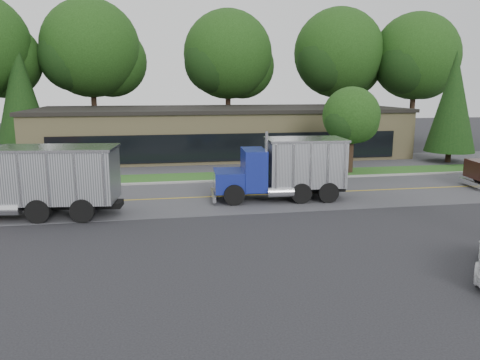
% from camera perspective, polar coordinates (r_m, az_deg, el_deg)
% --- Properties ---
extents(ground, '(140.00, 140.00, 0.00)m').
position_cam_1_polar(ground, '(18.20, 2.37, -8.46)').
color(ground, '#303035').
rests_on(ground, ground).
extents(road, '(60.00, 8.00, 0.02)m').
position_cam_1_polar(road, '(26.71, -1.80, -2.02)').
color(road, '#5A5A5F').
rests_on(road, ground).
extents(center_line, '(60.00, 0.12, 0.01)m').
position_cam_1_polar(center_line, '(26.71, -1.80, -2.02)').
color(center_line, gold).
rests_on(center_line, ground).
extents(curb, '(60.00, 0.30, 0.12)m').
position_cam_1_polar(curb, '(30.77, -2.93, -0.24)').
color(curb, '#9E9E99').
rests_on(curb, ground).
extents(grass_verge, '(60.00, 3.40, 0.03)m').
position_cam_1_polar(grass_verge, '(32.52, -3.33, 0.38)').
color(grass_verge, '#2A6622').
rests_on(grass_verge, ground).
extents(far_parking, '(60.00, 7.00, 0.02)m').
position_cam_1_polar(far_parking, '(37.42, -4.25, 1.81)').
color(far_parking, '#5A5A5F').
rests_on(far_parking, ground).
extents(strip_mall, '(32.00, 12.00, 4.00)m').
position_cam_1_polar(strip_mall, '(43.30, -2.47, 5.79)').
color(strip_mall, tan).
rests_on(strip_mall, ground).
extents(tree_far_b, '(10.42, 9.80, 14.86)m').
position_cam_1_polar(tree_far_b, '(51.32, -17.50, 14.52)').
color(tree_far_b, '#382619').
rests_on(tree_far_b, ground).
extents(tree_far_c, '(9.96, 9.37, 14.21)m').
position_cam_1_polar(tree_far_c, '(51.53, -1.34, 14.54)').
color(tree_far_c, '#382619').
rests_on(tree_far_c, ground).
extents(tree_far_d, '(10.20, 9.60, 14.56)m').
position_cam_1_polar(tree_far_d, '(53.76, 12.00, 14.41)').
color(tree_far_d, '#382619').
rests_on(tree_far_d, ground).
extents(tree_far_e, '(9.80, 9.22, 13.98)m').
position_cam_1_polar(tree_far_e, '(55.44, 20.69, 13.46)').
color(tree_far_e, '#382619').
rests_on(tree_far_e, ground).
extents(evergreen_left, '(4.61, 4.61, 10.48)m').
position_cam_1_polar(evergreen_left, '(48.30, -25.22, 9.78)').
color(evergreen_left, '#382619').
rests_on(evergreen_left, ground).
extents(evergreen_right, '(3.96, 3.96, 9.01)m').
position_cam_1_polar(evergreen_right, '(42.08, 24.53, 8.66)').
color(evergreen_right, '#382619').
rests_on(evergreen_right, ground).
extents(tree_verge, '(4.33, 4.08, 6.18)m').
position_cam_1_polar(tree_verge, '(34.71, 13.45, 7.33)').
color(tree_verge, '#382619').
rests_on(tree_verge, ground).
extents(dump_truck_red, '(9.78, 3.64, 3.36)m').
position_cam_1_polar(dump_truck_red, '(24.35, -24.32, 0.02)').
color(dump_truck_red, black).
rests_on(dump_truck_red, ground).
extents(dump_truck_blue, '(7.35, 3.07, 3.36)m').
position_cam_1_polar(dump_truck_blue, '(25.91, 5.74, 1.58)').
color(dump_truck_blue, black).
rests_on(dump_truck_blue, ground).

